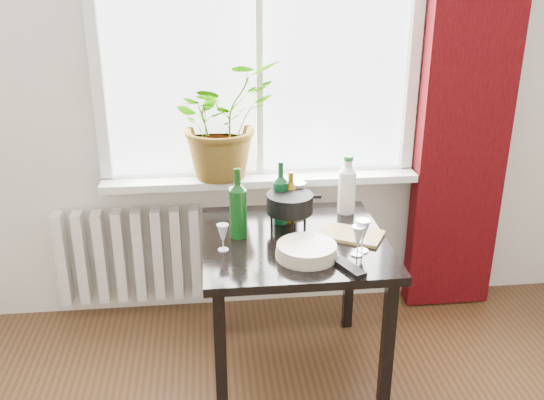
{
  "coord_description": "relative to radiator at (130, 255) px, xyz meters",
  "views": [
    {
      "loc": [
        -0.28,
        -0.97,
        1.95
      ],
      "look_at": [
        -0.0,
        1.55,
        0.94
      ],
      "focal_mm": 40.0,
      "sensor_mm": 36.0,
      "label": 1
    }
  ],
  "objects": [
    {
      "name": "wineglass_back_center",
      "position": [
        0.9,
        -0.4,
        0.46
      ],
      "size": [
        0.11,
        0.11,
        0.2
      ],
      "primitive_type": null,
      "rotation": [
        0.0,
        0.0,
        0.32
      ],
      "color": "silver",
      "rests_on": "table"
    },
    {
      "name": "potted_plant",
      "position": [
        0.55,
        -0.01,
        0.78
      ],
      "size": [
        0.74,
        0.71,
        0.63
      ],
      "primitive_type": "imported",
      "rotation": [
        0.0,
        0.0,
        0.54
      ],
      "color": "#24651B",
      "rests_on": "windowsill"
    },
    {
      "name": "wine_bottle_left",
      "position": [
        0.59,
        -0.58,
        0.53
      ],
      "size": [
        0.09,
        0.09,
        0.34
      ],
      "primitive_type": null,
      "rotation": [
        0.0,
        0.0,
        -0.15
      ],
      "color": "#0B3D10",
      "rests_on": "table"
    },
    {
      "name": "tv_remote",
      "position": [
        1.03,
        -0.96,
        0.37
      ],
      "size": [
        0.12,
        0.19,
        0.02
      ],
      "primitive_type": "cube",
      "rotation": [
        0.0,
        0.0,
        0.41
      ],
      "color": "black",
      "rests_on": "table"
    },
    {
      "name": "wine_bottle_right",
      "position": [
        0.81,
        -0.44,
        0.52
      ],
      "size": [
        0.09,
        0.09,
        0.32
      ],
      "primitive_type": null,
      "rotation": [
        0.0,
        0.0,
        -0.28
      ],
      "color": "#0C411F",
      "rests_on": "table"
    },
    {
      "name": "wineglass_far_right",
      "position": [
        1.1,
        -0.83,
        0.43
      ],
      "size": [
        0.08,
        0.08,
        0.14
      ],
      "primitive_type": null,
      "rotation": [
        0.0,
        0.0,
        0.33
      ],
      "color": "silver",
      "rests_on": "table"
    },
    {
      "name": "wineglass_front_left",
      "position": [
        0.52,
        -0.72,
        0.42
      ],
      "size": [
        0.07,
        0.07,
        0.13
      ],
      "primitive_type": null,
      "rotation": [
        0.0,
        0.0,
        0.35
      ],
      "color": "silver",
      "rests_on": "table"
    },
    {
      "name": "wineglass_front_right",
      "position": [
        1.13,
        -0.8,
        0.44
      ],
      "size": [
        0.07,
        0.07,
        0.15
      ],
      "primitive_type": null,
      "rotation": [
        0.0,
        0.0,
        -0.07
      ],
      "color": "silver",
      "rests_on": "table"
    },
    {
      "name": "cleaning_bottle",
      "position": [
        1.16,
        -0.35,
        0.51
      ],
      "size": [
        0.1,
        0.1,
        0.31
      ],
      "primitive_type": null,
      "rotation": [
        0.0,
        0.0,
        0.22
      ],
      "color": "white",
      "rests_on": "table"
    },
    {
      "name": "wineglass_back_left",
      "position": [
        0.6,
        -0.42,
        0.45
      ],
      "size": [
        0.1,
        0.1,
        0.19
      ],
      "primitive_type": null,
      "rotation": [
        0.0,
        0.0,
        0.31
      ],
      "color": "white",
      "rests_on": "table"
    },
    {
      "name": "bottle_amber",
      "position": [
        0.86,
        -0.43,
        0.49
      ],
      "size": [
        0.08,
        0.08,
        0.26
      ],
      "primitive_type": null,
      "rotation": [
        0.0,
        0.0,
        -0.21
      ],
      "color": "#7F590E",
      "rests_on": "table"
    },
    {
      "name": "radiator",
      "position": [
        0.0,
        0.0,
        0.0
      ],
      "size": [
        0.8,
        0.1,
        0.55
      ],
      "color": "silver",
      "rests_on": "ground"
    },
    {
      "name": "window",
      "position": [
        0.75,
        0.04,
        1.22
      ],
      "size": [
        1.72,
        0.08,
        1.62
      ],
      "color": "white",
      "rests_on": "ground"
    },
    {
      "name": "plate_stack",
      "position": [
        0.88,
        -0.82,
        0.39
      ],
      "size": [
        0.34,
        0.34,
        0.06
      ],
      "primitive_type": "cylinder",
      "rotation": [
        0.0,
        0.0,
        0.28
      ],
      "color": "beige",
      "rests_on": "table"
    },
    {
      "name": "curtain",
      "position": [
        1.87,
        -0.06,
        0.92
      ],
      "size": [
        0.5,
        0.12,
        2.56
      ],
      "color": "#330407",
      "rests_on": "ground"
    },
    {
      "name": "cutting_board",
      "position": [
        1.12,
        -0.63,
        0.37
      ],
      "size": [
        0.34,
        0.3,
        0.02
      ],
      "primitive_type": "cube",
      "rotation": [
        0.0,
        0.0,
        -0.5
      ],
      "color": "#A28349",
      "rests_on": "table"
    },
    {
      "name": "windowsill",
      "position": [
        0.75,
        -0.03,
        0.44
      ],
      "size": [
        1.72,
        0.2,
        0.04
      ],
      "color": "silver",
      "rests_on": "ground"
    },
    {
      "name": "table",
      "position": [
        0.85,
        -0.63,
        0.27
      ],
      "size": [
        0.85,
        0.85,
        0.74
      ],
      "color": "black",
      "rests_on": "ground"
    },
    {
      "name": "fondue_pot",
      "position": [
        0.84,
        -0.51,
        0.45
      ],
      "size": [
        0.31,
        0.28,
        0.17
      ],
      "primitive_type": null,
      "rotation": [
        0.0,
        0.0,
        0.26
      ],
      "color": "black",
      "rests_on": "table"
    }
  ]
}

